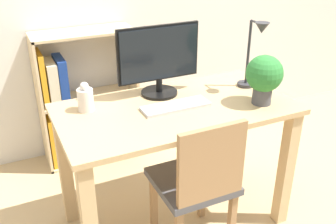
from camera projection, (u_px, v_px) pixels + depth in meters
The scene contains 9 objects.
ground_plane at pixel (175, 218), 2.47m from camera, with size 10.00×10.00×0.00m, color tan.
desk at pixel (176, 132), 2.20m from camera, with size 1.28×0.67×0.78m.
monitor at pixel (159, 58), 2.19m from camera, with size 0.48×0.21×0.40m.
keyboard at pixel (176, 106), 2.11m from camera, with size 0.37×0.12×0.02m.
vase at pixel (85, 99), 2.05m from camera, with size 0.08×0.08×0.16m.
desk_lamp at pixel (255, 49), 2.24m from camera, with size 0.10×0.19×0.41m.
potted_plant at pixel (264, 76), 2.10m from camera, with size 0.20×0.20×0.27m.
chair at pixel (198, 181), 2.05m from camera, with size 0.40×0.40×0.84m.
bookshelf at pixel (73, 111), 2.92m from camera, with size 0.71×0.28×1.00m.
Camera 1 is at (-0.85, -1.72, 1.69)m, focal length 42.00 mm.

